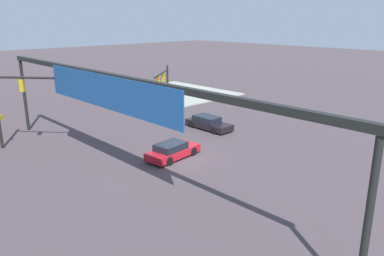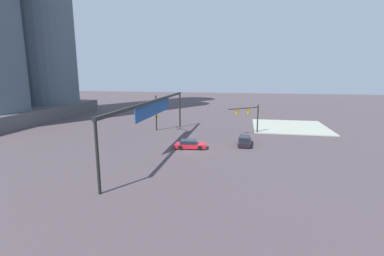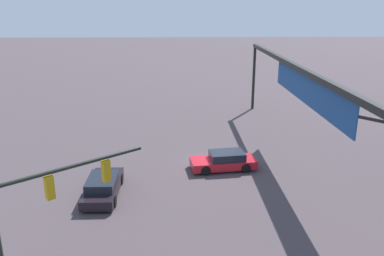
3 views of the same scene
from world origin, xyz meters
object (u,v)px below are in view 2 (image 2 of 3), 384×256
at_px(sedan_car_approaching, 245,141).
at_px(traffic_signal_opposite_side, 249,114).
at_px(traffic_signal_near_corner, 158,109).
at_px(sedan_car_waiting_far, 190,144).

bearing_deg(sedan_car_approaching, traffic_signal_opposite_side, 174.85).
xyz_separation_m(traffic_signal_near_corner, traffic_signal_opposite_side, (0.38, -16.00, -0.48)).
distance_m(sedan_car_approaching, sedan_car_waiting_far, 8.30).
height_order(traffic_signal_near_corner, sedan_car_waiting_far, traffic_signal_near_corner).
xyz_separation_m(traffic_signal_opposite_side, sedan_car_approaching, (-7.25, 0.67, -2.98)).
relative_size(traffic_signal_near_corner, traffic_signal_opposite_side, 1.27).
xyz_separation_m(traffic_signal_opposite_side, sedan_car_waiting_far, (-10.82, 8.16, -2.98)).
relative_size(traffic_signal_opposite_side, sedan_car_waiting_far, 1.11).
height_order(traffic_signal_near_corner, traffic_signal_opposite_side, traffic_signal_near_corner).
bearing_deg(traffic_signal_near_corner, sedan_car_waiting_far, -3.83).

